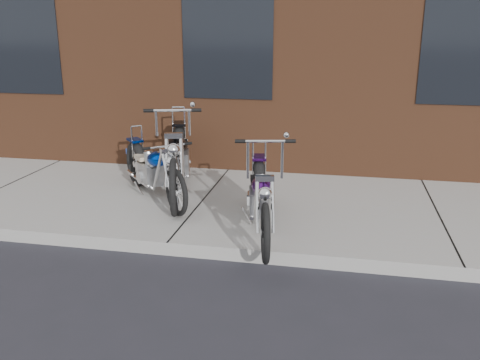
# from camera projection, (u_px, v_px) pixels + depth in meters

# --- Properties ---
(ground) EXTENTS (120.00, 120.00, 0.00)m
(ground) POSITION_uv_depth(u_px,v_px,m) (168.00, 256.00, 5.47)
(ground) COLOR #24252A
(ground) RESTS_ON ground
(sidewalk) EXTENTS (22.00, 3.00, 0.15)m
(sidewalk) POSITION_uv_depth(u_px,v_px,m) (204.00, 204.00, 6.86)
(sidewalk) COLOR #9F9F9F
(sidewalk) RESTS_ON ground
(chopper_purple) EXTENTS (0.64, 2.07, 1.18)m
(chopper_purple) POSITION_uv_depth(u_px,v_px,m) (262.00, 199.00, 5.63)
(chopper_purple) COLOR black
(chopper_purple) RESTS_ON sidewalk
(chopper_blue) EXTENTS (1.44, 1.60, 0.89)m
(chopper_blue) POSITION_uv_depth(u_px,v_px,m) (153.00, 172.00, 6.77)
(chopper_blue) COLOR black
(chopper_blue) RESTS_ON sidewalk
(chopper_third) EXTENTS (0.87, 2.44, 1.27)m
(chopper_third) POSITION_uv_depth(u_px,v_px,m) (178.00, 161.00, 7.00)
(chopper_third) COLOR black
(chopper_third) RESTS_ON sidewalk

